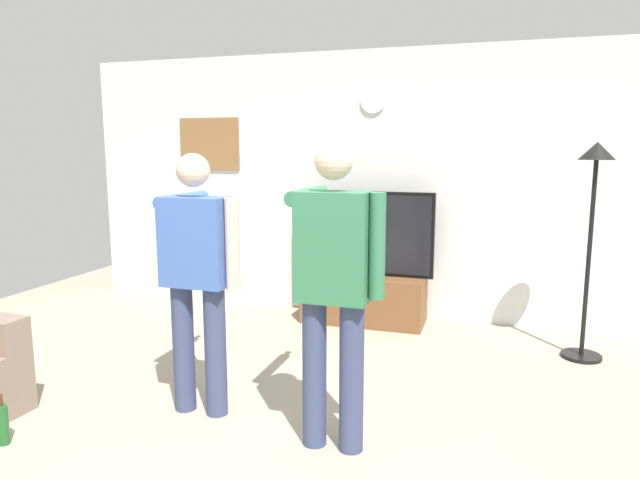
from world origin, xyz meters
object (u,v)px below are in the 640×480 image
floor_lamp (593,206)px  beverage_bottle (3,424)px  person_standing_nearer_couch (334,279)px  tv_stand (364,298)px  television (366,233)px  framed_picture (210,144)px  wall_clock (373,101)px  person_standing_nearer_lamp (198,269)px

floor_lamp → beverage_bottle: floor_lamp is taller
person_standing_nearer_couch → floor_lamp: bearing=51.3°
floor_lamp → tv_stand: bearing=167.8°
tv_stand → television: television is taller
person_standing_nearer_couch → beverage_bottle: size_ratio=5.69×
framed_picture → wall_clock: bearing=-0.2°
tv_stand → beverage_bottle: tv_stand is taller
wall_clock → beverage_bottle: (-1.48, -3.26, -2.07)m
wall_clock → floor_lamp: size_ratio=0.14×
framed_picture → floor_lamp: (3.80, -0.72, -0.50)m
tv_stand → person_standing_nearer_lamp: bearing=-104.6°
tv_stand → person_standing_nearer_couch: size_ratio=0.68×
wall_clock → person_standing_nearer_couch: wall_clock is taller
framed_picture → person_standing_nearer_lamp: 2.93m
beverage_bottle → framed_picture: bearing=96.2°
person_standing_nearer_lamp → wall_clock: bearing=77.0°
beverage_bottle → person_standing_nearer_couch: bearing=17.2°
person_standing_nearer_lamp → floor_lamp: bearing=35.4°
wall_clock → floor_lamp: 2.28m
framed_picture → person_standing_nearer_lamp: size_ratio=0.42×
television → floor_lamp: floor_lamp is taller
television → wall_clock: 1.33m
wall_clock → tv_stand: bearing=-90.0°
person_standing_nearer_couch → beverage_bottle: (-1.86, -0.57, -0.88)m
tv_stand → framed_picture: (-1.84, 0.30, 1.54)m
tv_stand → television: 0.66m
tv_stand → beverage_bottle: size_ratio=3.87×
person_standing_nearer_couch → beverage_bottle: person_standing_nearer_couch is taller
wall_clock → beverage_bottle: bearing=-114.4°
framed_picture → person_standing_nearer_lamp: (1.26, -2.52, -0.81)m
television → person_standing_nearer_couch: (0.38, -2.45, 0.11)m
framed_picture → person_standing_nearer_couch: bearing=-50.6°
framed_picture → person_standing_nearer_couch: 3.57m
television → person_standing_nearer_couch: bearing=-81.2°
floor_lamp → person_standing_nearer_lamp: (-2.54, -1.80, -0.31)m
tv_stand → wall_clock: (-0.00, 0.29, 1.96)m
person_standing_nearer_lamp → beverage_bottle: bearing=-140.4°
person_standing_nearer_lamp → beverage_bottle: 1.44m
beverage_bottle → person_standing_nearer_lamp: bearing=39.6°
person_standing_nearer_couch → television: bearing=98.8°
beverage_bottle → television: bearing=63.9°
person_standing_nearer_lamp → person_standing_nearer_couch: size_ratio=0.96×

